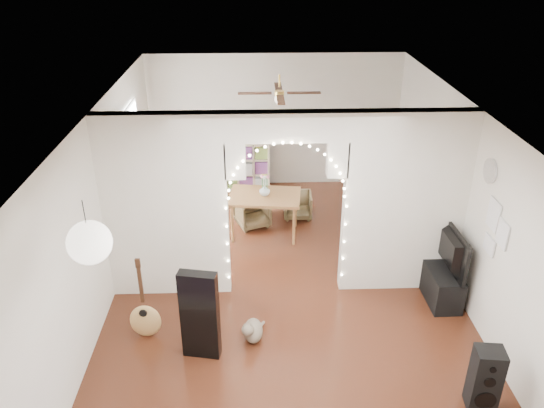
{
  "coord_description": "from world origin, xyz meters",
  "views": [
    {
      "loc": [
        -0.43,
        -6.49,
        4.68
      ],
      "look_at": [
        -0.18,
        0.3,
        1.24
      ],
      "focal_mm": 35.0,
      "sensor_mm": 36.0,
      "label": 1
    }
  ],
  "objects_px": {
    "media_console": "(439,281)",
    "dining_chair_left": "(252,213)",
    "acoustic_guitar": "(144,309)",
    "floor_speaker": "(485,379)",
    "bookcase": "(238,158)",
    "dining_table": "(265,199)",
    "dining_chair_right": "(298,205)"
  },
  "relations": [
    {
      "from": "acoustic_guitar",
      "to": "media_console",
      "type": "xyz_separation_m",
      "value": [
        4.06,
        0.74,
        -0.19
      ]
    },
    {
      "from": "dining_chair_left",
      "to": "dining_table",
      "type": "bearing_deg",
      "value": -77.83
    },
    {
      "from": "acoustic_guitar",
      "to": "dining_table",
      "type": "relative_size",
      "value": 0.79
    },
    {
      "from": "media_console",
      "to": "dining_chair_left",
      "type": "relative_size",
      "value": 1.79
    },
    {
      "from": "media_console",
      "to": "dining_table",
      "type": "bearing_deg",
      "value": 141.44
    },
    {
      "from": "dining_chair_right",
      "to": "dining_table",
      "type": "bearing_deg",
      "value": -133.63
    },
    {
      "from": "dining_table",
      "to": "floor_speaker",
      "type": "bearing_deg",
      "value": -52.89
    },
    {
      "from": "floor_speaker",
      "to": "dining_table",
      "type": "height_order",
      "value": "floor_speaker"
    },
    {
      "from": "floor_speaker",
      "to": "acoustic_guitar",
      "type": "bearing_deg",
      "value": 168.42
    },
    {
      "from": "floor_speaker",
      "to": "dining_chair_left",
      "type": "distance_m",
      "value": 4.92
    },
    {
      "from": "media_console",
      "to": "dining_chair_right",
      "type": "height_order",
      "value": "media_console"
    },
    {
      "from": "acoustic_guitar",
      "to": "dining_table",
      "type": "xyz_separation_m",
      "value": [
        1.6,
        2.61,
        0.24
      ]
    },
    {
      "from": "floor_speaker",
      "to": "media_console",
      "type": "relative_size",
      "value": 0.79
    },
    {
      "from": "floor_speaker",
      "to": "dining_table",
      "type": "distance_m",
      "value": 4.54
    },
    {
      "from": "acoustic_guitar",
      "to": "dining_chair_right",
      "type": "distance_m",
      "value": 3.93
    },
    {
      "from": "floor_speaker",
      "to": "bookcase",
      "type": "relative_size",
      "value": 0.59
    },
    {
      "from": "acoustic_guitar",
      "to": "dining_chair_left",
      "type": "distance_m",
      "value": 3.25
    },
    {
      "from": "floor_speaker",
      "to": "dining_table",
      "type": "relative_size",
      "value": 0.61
    },
    {
      "from": "media_console",
      "to": "dining_table",
      "type": "height_order",
      "value": "dining_table"
    },
    {
      "from": "floor_speaker",
      "to": "dining_chair_left",
      "type": "height_order",
      "value": "floor_speaker"
    },
    {
      "from": "acoustic_guitar",
      "to": "dining_table",
      "type": "distance_m",
      "value": 3.07
    },
    {
      "from": "acoustic_guitar",
      "to": "dining_table",
      "type": "height_order",
      "value": "acoustic_guitar"
    },
    {
      "from": "media_console",
      "to": "floor_speaker",
      "type": "bearing_deg",
      "value": -95.91
    },
    {
      "from": "bookcase",
      "to": "dining_chair_right",
      "type": "distance_m",
      "value": 1.77
    },
    {
      "from": "floor_speaker",
      "to": "dining_chair_right",
      "type": "xyz_separation_m",
      "value": [
        -1.67,
        4.53,
        -0.16
      ]
    },
    {
      "from": "acoustic_guitar",
      "to": "bookcase",
      "type": "xyz_separation_m",
      "value": [
        1.1,
        4.52,
        0.22
      ]
    },
    {
      "from": "media_console",
      "to": "dining_chair_left",
      "type": "xyz_separation_m",
      "value": [
        -2.67,
        2.2,
        0.0
      ]
    },
    {
      "from": "media_console",
      "to": "dining_chair_right",
      "type": "distance_m",
      "value": 3.1
    },
    {
      "from": "bookcase",
      "to": "dining_chair_right",
      "type": "relative_size",
      "value": 2.56
    },
    {
      "from": "floor_speaker",
      "to": "media_console",
      "type": "bearing_deg",
      "value": 92.2
    },
    {
      "from": "dining_chair_left",
      "to": "dining_chair_right",
      "type": "xyz_separation_m",
      "value": [
        0.84,
        0.3,
        -0.02
      ]
    },
    {
      "from": "acoustic_guitar",
      "to": "media_console",
      "type": "distance_m",
      "value": 4.13
    }
  ]
}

